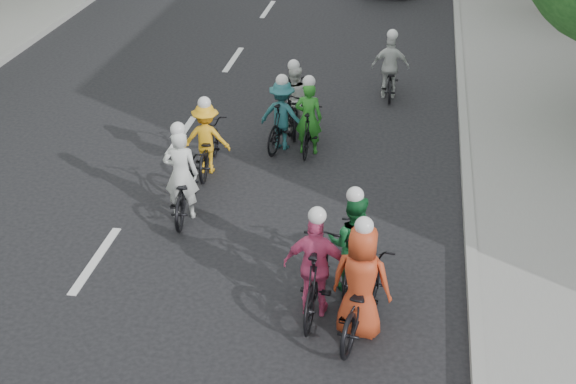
% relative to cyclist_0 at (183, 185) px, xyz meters
% --- Properties ---
extents(ground, '(120.00, 120.00, 0.00)m').
position_rel_cyclist_0_xyz_m(ground, '(-1.02, -1.71, -0.59)').
color(ground, black).
rests_on(ground, ground).
extents(curb_left, '(0.18, 80.00, 0.18)m').
position_rel_cyclist_0_xyz_m(curb_left, '(-7.07, 8.29, -0.50)').
color(curb_left, '#999993').
rests_on(curb_left, ground).
extents(sidewalk_right, '(4.00, 80.00, 0.15)m').
position_rel_cyclist_0_xyz_m(sidewalk_right, '(6.98, 8.29, -0.51)').
color(sidewalk_right, gray).
rests_on(sidewalk_right, ground).
extents(curb_right, '(0.18, 80.00, 0.18)m').
position_rel_cyclist_0_xyz_m(curb_right, '(5.03, 8.29, -0.50)').
color(curb_right, '#999993').
rests_on(curb_right, ground).
extents(cyclist_0, '(0.85, 1.89, 1.82)m').
position_rel_cyclist_0_xyz_m(cyclist_0, '(0.00, 0.00, 0.00)').
color(cyclist_0, black).
rests_on(cyclist_0, ground).
extents(cyclist_1, '(0.83, 1.74, 1.77)m').
position_rel_cyclist_0_xyz_m(cyclist_1, '(3.17, -1.74, 0.08)').
color(cyclist_1, black).
rests_on(cyclist_1, ground).
extents(cyclist_2, '(0.96, 1.83, 1.58)m').
position_rel_cyclist_0_xyz_m(cyclist_2, '(-0.02, 1.77, -0.01)').
color(cyclist_2, black).
rests_on(cyclist_2, ground).
extents(cyclist_3, '(0.98, 1.93, 1.79)m').
position_rel_cyclist_0_xyz_m(cyclist_3, '(2.71, -2.43, 0.08)').
color(cyclist_3, black).
rests_on(cyclist_3, ground).
extents(cyclist_4, '(1.03, 2.06, 1.90)m').
position_rel_cyclist_0_xyz_m(cyclist_4, '(3.39, -2.78, 0.07)').
color(cyclist_4, black).
rests_on(cyclist_4, ground).
extents(cyclist_5, '(0.56, 1.55, 1.68)m').
position_rel_cyclist_0_xyz_m(cyclist_5, '(1.82, 2.96, -0.00)').
color(cyclist_5, black).
rests_on(cyclist_5, ground).
extents(cyclist_6, '(0.97, 2.02, 1.62)m').
position_rel_cyclist_0_xyz_m(cyclist_6, '(1.33, 4.05, -0.00)').
color(cyclist_6, black).
rests_on(cyclist_6, ground).
extents(cyclist_7, '(1.04, 1.80, 1.63)m').
position_rel_cyclist_0_xyz_m(cyclist_7, '(1.25, 3.08, 0.04)').
color(cyclist_7, black).
rests_on(cyclist_7, ground).
extents(cyclist_8, '(0.91, 1.67, 1.68)m').
position_rel_cyclist_0_xyz_m(cyclist_8, '(3.29, 6.34, -0.02)').
color(cyclist_8, black).
rests_on(cyclist_8, ground).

